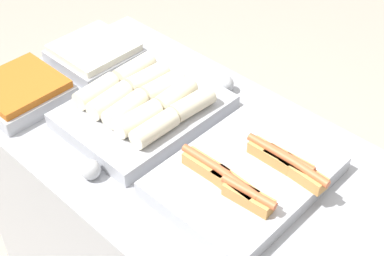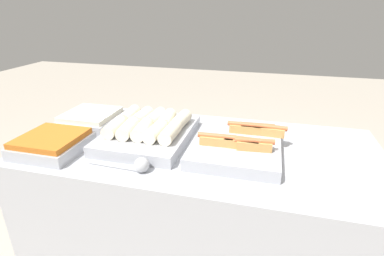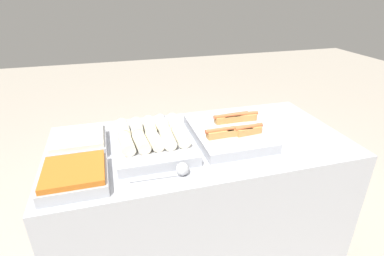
# 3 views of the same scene
# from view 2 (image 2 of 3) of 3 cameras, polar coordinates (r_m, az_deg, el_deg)

# --- Properties ---
(counter) EXTENTS (1.55, 0.77, 0.91)m
(counter) POSITION_cam_2_polar(r_m,az_deg,el_deg) (1.60, 1.60, -18.25)
(counter) COLOR #A8AAB2
(counter) RESTS_ON ground_plane
(tray_hotdogs) EXTENTS (0.39, 0.48, 0.10)m
(tray_hotdogs) POSITION_cam_2_polar(r_m,az_deg,el_deg) (1.31, 8.84, -2.79)
(tray_hotdogs) COLOR #A8AAB2
(tray_hotdogs) RESTS_ON counter
(tray_wraps) EXTENTS (0.37, 0.48, 0.11)m
(tray_wraps) POSITION_cam_2_polar(r_m,az_deg,el_deg) (1.40, -8.22, -0.48)
(tray_wraps) COLOR #A8AAB2
(tray_wraps) RESTS_ON counter
(tray_side_front) EXTENTS (0.26, 0.27, 0.07)m
(tray_side_front) POSITION_cam_2_polar(r_m,az_deg,el_deg) (1.41, -25.12, -2.69)
(tray_side_front) COLOR #A8AAB2
(tray_side_front) RESTS_ON counter
(tray_side_back) EXTENTS (0.26, 0.27, 0.07)m
(tray_side_back) POSITION_cam_2_polar(r_m,az_deg,el_deg) (1.63, -18.63, 1.63)
(tray_side_back) COLOR #A8AAB2
(tray_side_back) RESTS_ON counter
(serving_spoon_near) EXTENTS (0.26, 0.06, 0.06)m
(serving_spoon_near) POSITION_cam_2_polar(r_m,az_deg,el_deg) (1.15, -10.10, -6.96)
(serving_spoon_near) COLOR #B2B5BA
(serving_spoon_near) RESTS_ON counter
(serving_spoon_far) EXTENTS (0.28, 0.06, 0.06)m
(serving_spoon_far) POSITION_cam_2_polar(r_m,az_deg,el_deg) (1.62, -1.83, 2.33)
(serving_spoon_far) COLOR #B2B5BA
(serving_spoon_far) RESTS_ON counter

